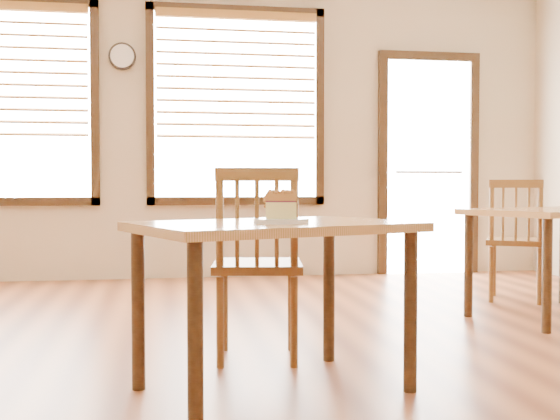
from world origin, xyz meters
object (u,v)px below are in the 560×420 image
Objects in this scene: cafe_chair_main at (257,263)px; plate at (281,221)px; cafe_chair_second at (516,239)px; cafe_table_main at (274,245)px; cake_slice at (281,205)px; wall_clock at (122,56)px; cafe_table_second at (557,224)px.

plate is at bearing 100.30° from cafe_chair_main.
cafe_table_main is at bearing 72.10° from cafe_chair_second.
cafe_chair_second is at bearing 53.77° from cake_slice.
cake_slice is (-0.00, 0.00, 0.07)m from plate.
cafe_chair_main is 1.04× the size of cafe_chair_second.
cafe_table_main is 1.35× the size of cafe_chair_main.
wall_clock reaches higher than plate.
cafe_chair_main is 4.22× the size of plate.
cafe_table_second is (2.21, 0.88, 0.14)m from cafe_chair_main.
cafe_chair_second is at bearing 21.74° from cafe_table_main.
cafe_chair_second reaches higher than cafe_table_main.
cafe_table_main is 2.63m from cafe_table_second.
wall_clock is 0.19× the size of cafe_table_second.
plate is (0.02, -0.07, 0.11)m from cafe_table_main.
cafe_chair_second is 6.44× the size of cake_slice.
cafe_chair_second is at bearing 43.82° from plate.
wall_clock is 4.27m from plate.
wall_clock is 4.25m from cake_slice.
cafe_chair_second is (2.26, 1.53, -0.02)m from cafe_chair_main.
cafe_table_main is at bearing 106.31° from plate.
cafe_chair_second reaches higher than plate.
plate is at bearing -75.87° from cake_slice.
plate reaches higher than cafe_table_main.
cafe_chair_main reaches higher than cafe_chair_second.
plate is at bearing -94.49° from cafe_table_main.
cafe_chair_second is at bearing -29.87° from wall_clock.
plate is at bearing -77.38° from wall_clock.
cafe_table_second is 1.43× the size of cafe_chair_second.
cafe_chair_main reaches higher than plate.
cake_slice reaches higher than cafe_table_second.
cafe_table_second is 5.77× the size of plate.
cafe_table_second is at bearing -150.05° from cafe_chair_main.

